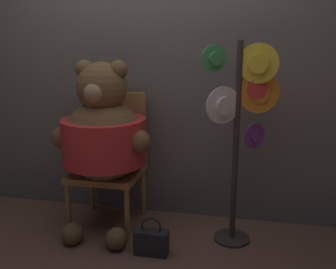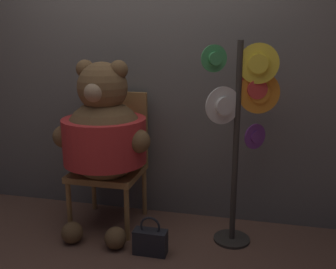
% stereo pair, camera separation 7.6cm
% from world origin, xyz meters
% --- Properties ---
extents(ground_plane, '(14.00, 14.00, 0.00)m').
position_xyz_m(ground_plane, '(0.00, 0.00, 0.00)').
color(ground_plane, brown).
extents(wall_back, '(8.00, 0.10, 2.53)m').
position_xyz_m(wall_back, '(0.00, 0.56, 1.27)').
color(wall_back, '#66605B').
rests_on(wall_back, ground_plane).
extents(chair, '(0.55, 0.52, 1.10)m').
position_xyz_m(chair, '(-0.26, 0.29, 0.57)').
color(chair, '#9E703D').
rests_on(chair, ground_plane).
extents(teddy_bear, '(0.79, 0.70, 1.38)m').
position_xyz_m(teddy_bear, '(-0.24, 0.10, 0.80)').
color(teddy_bear, brown).
rests_on(teddy_bear, ground_plane).
extents(hat_display_rack, '(0.54, 0.33, 1.52)m').
position_xyz_m(hat_display_rack, '(0.82, 0.14, 0.98)').
color(hat_display_rack, '#332D28').
rests_on(hat_display_rack, ground_plane).
extents(handbag_on_ground, '(0.24, 0.11, 0.29)m').
position_xyz_m(handbag_on_ground, '(0.21, -0.19, 0.10)').
color(handbag_on_ground, '#232328').
rests_on(handbag_on_ground, ground_plane).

